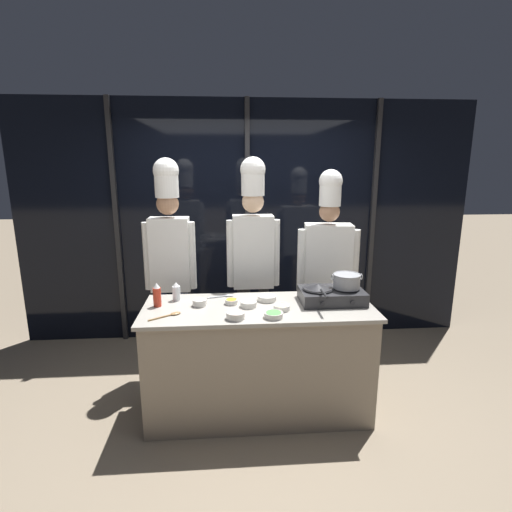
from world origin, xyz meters
name	(u,v)px	position (x,y,z in m)	size (l,w,h in m)	color
ground_plane	(258,409)	(0.00, 0.00, 0.00)	(24.00, 24.00, 0.00)	#7F705B
window_wall_back	(247,223)	(0.00, 1.55, 1.35)	(5.10, 0.09, 2.70)	black
demo_counter	(258,359)	(0.00, 0.00, 0.46)	(1.82, 0.70, 0.92)	gray
portable_stove	(332,295)	(0.60, 0.06, 0.98)	(0.51, 0.35, 0.12)	#28282B
frying_pan	(318,287)	(0.48, 0.05, 1.06)	(0.25, 0.43, 0.04)	#232326
stock_pot	(347,281)	(0.72, 0.06, 1.10)	(0.25, 0.22, 0.12)	#93969B
squeeze_bottle_chili	(157,295)	(-0.79, 0.07, 1.01)	(0.06, 0.06, 0.19)	red
squeeze_bottle_clear	(176,292)	(-0.66, 0.20, 0.99)	(0.06, 0.06, 0.15)	white
prep_bowl_ginger	(282,307)	(0.17, -0.09, 0.94)	(0.13, 0.13, 0.04)	silver
prep_bowl_rice	(200,302)	(-0.46, 0.05, 0.95)	(0.11, 0.11, 0.05)	silver
prep_bowl_carrots	(231,301)	(-0.21, 0.07, 0.94)	(0.10, 0.10, 0.04)	silver
prep_bowl_garlic	(267,298)	(0.08, 0.13, 0.95)	(0.16, 0.16, 0.05)	silver
prep_bowl_noodles	(249,304)	(-0.08, 0.00, 0.95)	(0.13, 0.13, 0.05)	silver
prep_bowl_scallions	(274,314)	(0.09, -0.24, 0.94)	(0.14, 0.14, 0.04)	silver
prep_bowl_shrimp	(236,315)	(-0.19, -0.24, 0.95)	(0.14, 0.14, 0.05)	silver
serving_spoon_slotted	(226,296)	(-0.26, 0.25, 0.93)	(0.23, 0.08, 0.02)	#B2B5BA
serving_spoon_solid	(171,315)	(-0.66, -0.14, 0.93)	(0.23, 0.17, 0.02)	olive
chef_head	(170,246)	(-0.77, 0.71, 1.27)	(0.48, 0.23, 2.07)	#2D3856
chef_sous	(253,245)	(0.01, 0.73, 1.27)	(0.50, 0.23, 2.08)	#232326
chef_line	(328,257)	(0.73, 0.72, 1.13)	(0.58, 0.28, 1.97)	#232326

